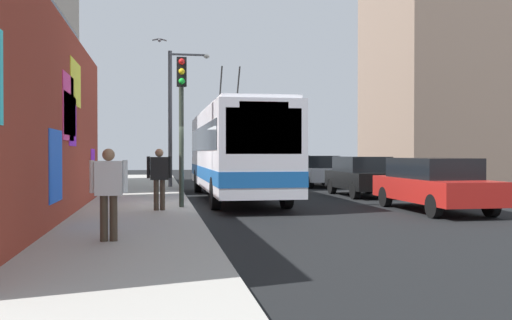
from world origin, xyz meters
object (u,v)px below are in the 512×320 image
(city_bus, at_px, (235,149))
(parked_car_champagne, at_px, (291,167))
(parked_car_black, at_px, (362,175))
(pedestrian_near_wall, at_px, (109,187))
(traffic_light, at_px, (181,107))
(street_lamp, at_px, (175,108))
(parked_car_silver, at_px, (318,170))
(parked_car_red, at_px, (433,183))
(pedestrian_at_curb, at_px, (159,174))

(city_bus, relative_size, parked_car_champagne, 2.50)
(parked_car_black, xyz_separation_m, pedestrian_near_wall, (-11.03, 8.90, 0.29))
(parked_car_champagne, xyz_separation_m, traffic_light, (-17.08, 7.35, 2.24))
(parked_car_champagne, relative_size, street_lamp, 0.75)
(pedestrian_near_wall, height_order, traffic_light, traffic_light)
(parked_car_black, relative_size, traffic_light, 0.96)
(pedestrian_near_wall, bearing_deg, street_lamp, -5.92)
(parked_car_black, height_order, pedestrian_near_wall, pedestrian_near_wall)
(pedestrian_near_wall, distance_m, street_lamp, 16.52)
(parked_car_silver, distance_m, traffic_light, 13.62)
(city_bus, height_order, traffic_light, city_bus)
(parked_car_black, xyz_separation_m, parked_car_silver, (6.29, 0.00, -0.00))
(parked_car_red, relative_size, parked_car_silver, 1.18)
(parked_car_red, bearing_deg, city_bus, 44.36)
(city_bus, relative_size, parked_car_silver, 2.83)
(parked_car_black, relative_size, street_lamp, 0.66)
(traffic_light, bearing_deg, parked_car_red, -97.45)
(parked_car_champagne, distance_m, traffic_light, 18.73)
(city_bus, xyz_separation_m, parked_car_red, (-5.32, -5.20, -1.02))
(city_bus, height_order, parked_car_red, city_bus)
(street_lamp, bearing_deg, parked_car_silver, -81.32)
(parked_car_red, bearing_deg, parked_car_champagne, -0.00)
(pedestrian_near_wall, bearing_deg, parked_car_champagne, -21.04)
(parked_car_champagne, height_order, traffic_light, traffic_light)
(parked_car_black, bearing_deg, parked_car_silver, 0.00)
(pedestrian_at_curb, bearing_deg, street_lamp, -4.04)
(parked_car_red, bearing_deg, pedestrian_at_curb, 88.40)
(pedestrian_at_curb, height_order, traffic_light, traffic_light)
(pedestrian_at_curb, height_order, pedestrian_near_wall, pedestrian_at_curb)
(street_lamp, bearing_deg, traffic_light, 179.27)
(pedestrian_at_curb, relative_size, pedestrian_near_wall, 1.02)
(parked_car_black, height_order, pedestrian_at_curb, pedestrian_at_curb)
(parked_car_black, distance_m, parked_car_champagne, 12.12)
(city_bus, distance_m, parked_car_black, 5.33)
(parked_car_champagne, relative_size, traffic_light, 1.08)
(parked_car_red, distance_m, parked_car_black, 5.91)
(parked_car_red, relative_size, street_lamp, 0.77)
(parked_car_silver, bearing_deg, traffic_light, 146.83)
(city_bus, bearing_deg, pedestrian_near_wall, 160.45)
(pedestrian_at_curb, bearing_deg, parked_car_red, -91.60)
(parked_car_red, distance_m, pedestrian_near_wall, 10.27)
(parked_car_red, relative_size, parked_car_black, 1.16)
(parked_car_red, height_order, parked_car_champagne, same)
(traffic_light, bearing_deg, parked_car_silver, -33.17)
(parked_car_silver, height_order, pedestrian_near_wall, pedestrian_near_wall)
(parked_car_silver, distance_m, street_lamp, 7.89)
(parked_car_black, xyz_separation_m, traffic_light, (-4.95, 7.35, 2.24))
(parked_car_red, height_order, parked_car_silver, same)
(parked_car_red, relative_size, pedestrian_near_wall, 2.94)
(pedestrian_near_wall, bearing_deg, parked_car_black, -38.92)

